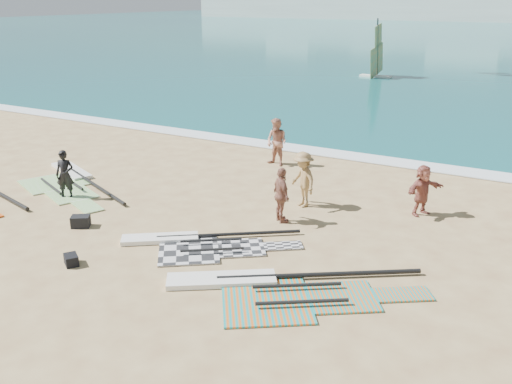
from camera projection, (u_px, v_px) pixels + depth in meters
The scene contains 14 objects.
ground at pixel (142, 274), 13.54m from camera, with size 300.00×300.00×0.00m, color tan.
surf_line at pixel (338, 155), 23.64m from camera, with size 300.00×1.20×0.04m, color white.
far_town at pixel (487, 3), 142.62m from camera, with size 160.00×8.00×12.00m.
rig_grey at pixel (196, 244), 15.06m from camera, with size 4.60×3.61×0.19m.
rig_green at pixel (70, 181), 20.13m from camera, with size 5.59×3.75×0.20m.
rig_orange at pixel (275, 289), 12.74m from camera, with size 5.72×4.33×0.20m.
gear_bag_near at pixel (81, 221), 16.25m from camera, with size 0.51×0.37×0.32m, color black.
gear_bag_far at pixel (71, 260), 13.95m from camera, with size 0.43×0.30×0.26m, color black.
person_wetsuit at pixel (65, 175), 18.35m from camera, with size 0.58×0.38×1.60m, color black.
beachgoer_left at pixel (277, 142), 21.93m from camera, with size 0.89×0.69×1.83m, color tan.
beachgoer_mid at pixel (303, 179), 17.62m from camera, with size 1.13×0.65×1.75m, color olive.
beachgoer_back at pixel (281, 195), 16.39m from camera, with size 0.96×0.40×1.64m, color #945F4C.
beachgoer_right at pixel (423, 190), 16.98m from camera, with size 1.43×0.46×1.55m, color #965043.
windsurfer_left at pixel (377, 61), 45.62m from camera, with size 2.56×3.13×4.66m.
Camera 1 is at (8.38, -9.23, 6.25)m, focal length 40.00 mm.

